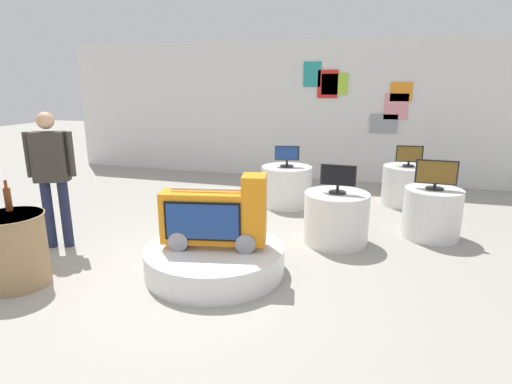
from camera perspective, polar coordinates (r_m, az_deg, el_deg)
ground_plane at (r=4.45m, az=-9.56°, el=-11.91°), size 30.00×30.00×0.00m
back_wall_display at (r=8.85m, az=4.86°, el=11.05°), size 10.23×0.13×2.81m
main_display_pedestal at (r=4.55m, az=-5.67°, el=-9.16°), size 1.49×1.49×0.29m
novelty_firetruck_tv at (r=4.37m, az=-5.57°, el=-3.59°), size 1.13×0.51×0.79m
display_pedestal_left_rear at (r=5.37m, az=10.92°, el=-3.49°), size 0.81×0.81×0.65m
tv_on_left_rear at (r=5.22m, az=11.19°, el=1.90°), size 0.44×0.21×0.36m
display_pedestal_center_rear at (r=5.92m, az=22.95°, el=-2.68°), size 0.73×0.73×0.65m
tv_on_center_rear at (r=5.79m, az=23.48°, el=2.26°), size 0.51×0.22×0.38m
display_pedestal_right_rear at (r=7.34m, az=19.93°, el=0.84°), size 0.79×0.79×0.65m
tv_on_right_rear at (r=7.23m, az=20.28°, el=4.74°), size 0.42×0.19×0.34m
display_pedestal_far_right at (r=6.89m, az=4.19°, el=0.84°), size 0.83×0.83×0.65m
tv_on_far_right at (r=6.78m, az=4.26°, el=4.98°), size 0.39×0.22×0.34m
side_table_round at (r=4.81m, az=-30.17°, el=-6.82°), size 0.62×0.62×0.74m
bottle_on_side_table at (r=4.83m, az=-30.90°, el=-0.76°), size 0.07×0.07×0.31m
shopper_browsing_near_truck at (r=5.53m, az=-26.24°, el=2.69°), size 0.52×0.33×1.66m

